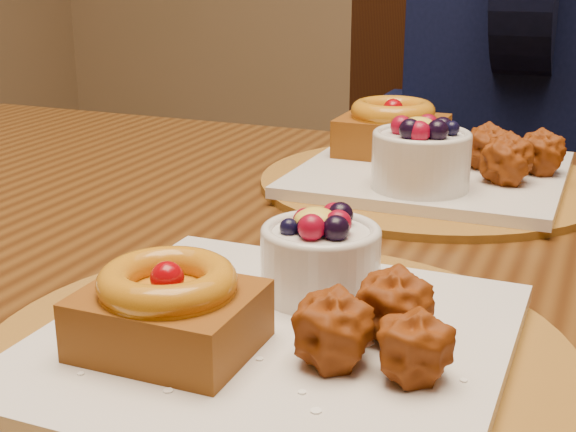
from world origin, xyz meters
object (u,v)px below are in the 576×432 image
Objects in this scene: place_setting_near at (274,327)px; chair_far at (398,194)px; dining_table at (372,330)px; diner at (530,52)px; place_setting_far at (428,161)px.

chair_far is at bearing 100.30° from place_setting_near.
diner is at bearing 87.59° from dining_table.
dining_table is at bearing -89.03° from place_setting_far.
dining_table is 0.82m from diner.
diner reaches higher than chair_far.
place_setting_near reaches higher than dining_table.
diner is at bearing 87.98° from place_setting_near.
diner is (0.04, 0.59, 0.06)m from place_setting_far.
place_setting_far is 0.48× the size of diner.
place_setting_far is at bearing 90.97° from dining_table.
place_setting_far reaches higher than place_setting_near.
place_setting_near is 0.43m from place_setting_far.
place_setting_far reaches higher than dining_table.
dining_table is 0.24m from place_setting_far.
dining_table is 0.24m from place_setting_near.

